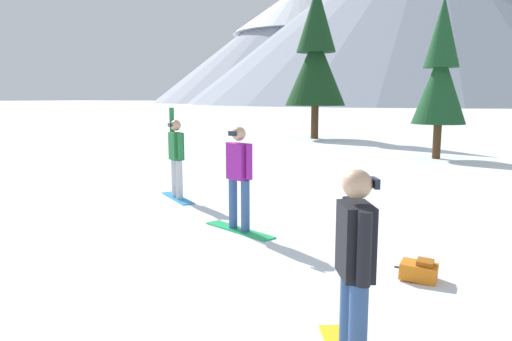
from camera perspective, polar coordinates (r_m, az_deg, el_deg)
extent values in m
plane|color=white|center=(6.39, -26.73, -13.18)|extent=(800.00, 800.00, 0.00)
cylinder|color=#335184|center=(4.39, 10.90, -16.39)|extent=(0.15, 0.15, 0.81)
cylinder|color=#335184|center=(4.11, 12.00, -18.24)|extent=(0.15, 0.15, 0.81)
cube|color=black|center=(3.99, 11.73, -8.14)|extent=(0.40, 0.47, 0.60)
cylinder|color=black|center=(4.23, 10.86, -6.99)|extent=(0.11, 0.11, 0.58)
cylinder|color=black|center=(3.75, 12.73, -9.09)|extent=(0.11, 0.11, 0.58)
sphere|color=tan|center=(3.89, 11.94, -1.61)|extent=(0.24, 0.24, 0.24)
cube|color=black|center=(3.92, 13.92, -1.43)|extent=(0.12, 0.17, 0.08)
cube|color=#19B259|center=(8.36, -2.01, -7.09)|extent=(1.53, 0.82, 0.02)
cylinder|color=#335184|center=(8.13, -1.28, -4.24)|extent=(0.15, 0.15, 0.88)
cylinder|color=#335184|center=(8.37, -2.74, -3.89)|extent=(0.15, 0.15, 0.88)
cube|color=#8C1E8C|center=(8.12, -2.05, 1.10)|extent=(0.46, 0.37, 0.61)
cylinder|color=#8C1E8C|center=(7.92, -0.82, 1.04)|extent=(0.11, 0.11, 0.58)
cylinder|color=#8C1E8C|center=(8.31, -3.23, 1.38)|extent=(0.11, 0.11, 0.58)
sphere|color=tan|center=(8.07, -2.07, 4.39)|extent=(0.24, 0.24, 0.24)
cube|color=black|center=(7.98, -2.83, 4.41)|extent=(0.17, 0.10, 0.08)
cube|color=#1E8CD8|center=(11.13, -9.31, -3.25)|extent=(1.39, 1.13, 0.02)
cylinder|color=#B7B7BC|center=(10.90, -9.09, -1.10)|extent=(0.15, 0.15, 0.87)
cylinder|color=#B7B7BC|center=(11.19, -9.63, -0.85)|extent=(0.15, 0.15, 0.87)
cube|color=#237238|center=(10.95, -9.46, 2.87)|extent=(0.46, 0.43, 0.62)
cylinder|color=#237238|center=(10.70, -9.01, 2.85)|extent=(0.11, 0.11, 0.58)
cylinder|color=#237238|center=(11.15, -9.97, 5.83)|extent=(0.11, 0.11, 0.60)
sphere|color=tan|center=(10.91, -9.52, 5.31)|extent=(0.24, 0.24, 0.24)
cube|color=black|center=(10.87, -10.22, 5.34)|extent=(0.16, 0.13, 0.08)
cube|color=orange|center=(6.51, 18.76, -11.26)|extent=(0.45, 0.32, 0.22)
cube|color=#A85613|center=(6.46, 19.46, -10.26)|extent=(0.20, 0.23, 0.07)
cylinder|color=black|center=(6.53, 16.64, -10.97)|extent=(0.12, 0.03, 0.02)
cylinder|color=#472D19|center=(19.44, 20.68, 3.26)|extent=(0.30, 0.30, 1.32)
cone|color=#194723|center=(19.37, 21.01, 9.34)|extent=(1.97, 1.97, 2.80)
cone|color=#194723|center=(19.52, 21.32, 15.10)|extent=(1.28, 1.28, 2.57)
cylinder|color=#472D19|center=(27.58, 6.99, 5.73)|extent=(0.42, 0.42, 1.87)
cone|color=#143819|center=(27.59, 7.10, 11.79)|extent=(3.37, 3.37, 3.97)
cone|color=#143819|center=(27.89, 7.21, 17.49)|extent=(2.19, 2.19, 3.64)
cone|color=#9EA3B2|center=(252.23, 4.98, 14.51)|extent=(146.46, 146.46, 57.08)
cone|color=white|center=(254.58, 5.03, 18.34)|extent=(65.91, 65.91, 22.83)
cone|color=#8C93A3|center=(220.26, 19.86, 17.71)|extent=(199.57, 199.57, 78.28)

